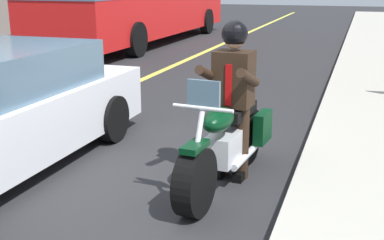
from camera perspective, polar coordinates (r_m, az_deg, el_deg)
ground_plane at (r=5.76m, az=-9.06°, el=-6.22°), size 80.00×80.00×0.00m
motorcycle_main at (r=5.33m, az=3.98°, el=-2.69°), size 2.22×0.71×1.26m
rider_main at (r=5.35m, az=4.76°, el=3.85°), size 0.65×0.58×1.74m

